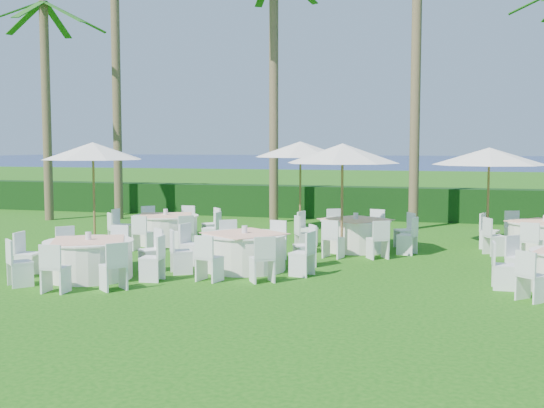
{
  "coord_description": "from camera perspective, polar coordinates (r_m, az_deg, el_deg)",
  "views": [
    {
      "loc": [
        3.77,
        -13.17,
        2.77
      ],
      "look_at": [
        -0.85,
        2.95,
        1.3
      ],
      "focal_mm": 45.0,
      "sensor_mm": 36.0,
      "label": 1
    }
  ],
  "objects": [
    {
      "name": "hedge",
      "position": [
        25.54,
        7.45,
        0.09
      ],
      "size": [
        34.0,
        1.0,
        1.2
      ],
      "primitive_type": "cube",
      "color": "black",
      "rests_on": "ground"
    },
    {
      "name": "umbrella_b",
      "position": [
        16.88,
        5.92,
        4.23
      ],
      "size": [
        2.8,
        2.8,
        2.79
      ],
      "color": "brown",
      "rests_on": "ground"
    },
    {
      "name": "palm_a",
      "position": [
        26.12,
        -12.92,
        11.44
      ],
      "size": [
        4.19,
        4.39,
        10.55
      ],
      "color": "brown",
      "rests_on": "ground"
    },
    {
      "name": "ground",
      "position": [
        13.98,
        0.03,
        -6.42
      ],
      "size": [
        120.0,
        120.0,
        0.0
      ],
      "primitive_type": "plane",
      "color": "#144E0D",
      "rests_on": "ground"
    },
    {
      "name": "banquet_table_e",
      "position": [
        18.01,
        7.0,
        -2.49
      ],
      "size": [
        3.25,
        3.25,
        0.98
      ],
      "color": "white",
      "rests_on": "ground"
    },
    {
      "name": "palm_c",
      "position": [
        23.14,
        12.03,
        15.19
      ],
      "size": [
        4.31,
        4.33,
        12.82
      ],
      "color": "brown",
      "rests_on": "ground"
    },
    {
      "name": "palm_b",
      "position": [
        24.18,
        0.15,
        10.11
      ],
      "size": [
        4.4,
        3.99,
        8.93
      ],
      "color": "brown",
      "rests_on": "ground"
    },
    {
      "name": "banquet_table_d",
      "position": [
        19.33,
        -8.88,
        -2.03
      ],
      "size": [
        3.19,
        3.19,
        0.97
      ],
      "color": "white",
      "rests_on": "ground"
    },
    {
      "name": "banquet_table_b",
      "position": [
        15.08,
        -2.3,
        -3.91
      ],
      "size": [
        3.26,
        3.26,
        0.98
      ],
      "color": "white",
      "rests_on": "ground"
    },
    {
      "name": "umbrella_d",
      "position": [
        19.21,
        17.71,
        3.82
      ],
      "size": [
        3.01,
        3.01,
        2.69
      ],
      "color": "brown",
      "rests_on": "ground"
    },
    {
      "name": "banquet_table_a",
      "position": [
        14.63,
        -15.07,
        -4.39
      ],
      "size": [
        3.21,
        3.21,
        0.97
      ],
      "color": "white",
      "rests_on": "ground"
    },
    {
      "name": "umbrella_a",
      "position": [
        20.01,
        -14.75,
        4.31
      ],
      "size": [
        2.87,
        2.87,
        2.83
      ],
      "color": "brown",
      "rests_on": "ground"
    },
    {
      "name": "umbrella_c",
      "position": [
        21.76,
        2.39,
        4.59
      ],
      "size": [
        2.99,
        2.99,
        2.86
      ],
      "color": "brown",
      "rests_on": "ground"
    },
    {
      "name": "ocean",
      "position": [
        115.27,
        14.14,
        3.47
      ],
      "size": [
        260.0,
        260.0,
        0.0
      ],
      "primitive_type": "plane",
      "color": "#081F52",
      "rests_on": "ground"
    },
    {
      "name": "palm_f",
      "position": [
        26.29,
        -18.38,
        8.3
      ],
      "size": [
        4.22,
        4.38,
        7.91
      ],
      "color": "brown",
      "rests_on": "ground"
    }
  ]
}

